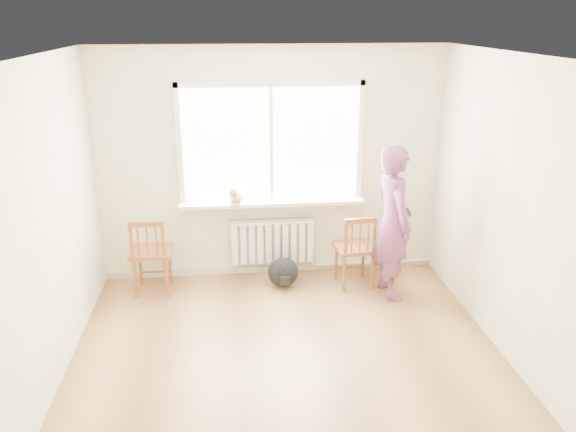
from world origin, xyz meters
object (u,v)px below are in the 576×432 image
object	(u,v)px
person	(393,223)
backpack	(283,272)
chair_right	(356,251)
chair_left	(151,255)
cat	(236,196)

from	to	relation	value
person	backpack	size ratio (longest dim) A/B	4.84
chair_right	person	xyz separation A→B (m)	(0.35, -0.21, 0.41)
chair_left	cat	distance (m)	1.16
person	backpack	bearing A→B (deg)	67.07
chair_right	cat	world-z (taller)	cat
person	cat	world-z (taller)	person
cat	chair_left	bearing A→B (deg)	-149.25
person	backpack	xyz separation A→B (m)	(-1.18, 0.30, -0.68)
cat	backpack	world-z (taller)	cat
person	backpack	world-z (taller)	person
chair_left	person	distance (m)	2.71
chair_left	person	xyz separation A→B (m)	(2.66, -0.30, 0.40)
chair_left	backpack	xyz separation A→B (m)	(1.49, -0.00, -0.28)
chair_right	backpack	bearing A→B (deg)	-11.53
chair_right	backpack	world-z (taller)	chair_right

